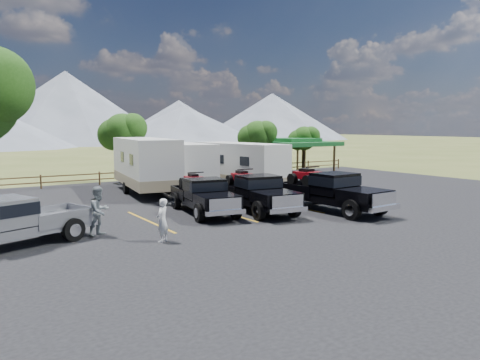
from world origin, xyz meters
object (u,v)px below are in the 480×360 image
person_b (99,211)px  rig_left (203,194)px  pickup_silver (10,222)px  person_a (162,220)px  rig_center (256,192)px  rig_right (331,190)px  trailer_left (146,165)px  trailer_center (181,166)px  trailer_right (240,166)px  pavilion (294,143)px

person_b → rig_left: bearing=-12.2°
pickup_silver → person_a: 5.27m
rig_center → person_a: bearing=-145.9°
rig_center → rig_right: size_ratio=0.96×
rig_right → trailer_left: 12.22m
rig_center → pickup_silver: bearing=-166.8°
rig_right → trailer_left: trailer_left is taller
rig_center → rig_left: bearing=166.4°
trailer_left → trailer_center: (2.48, 0.09, -0.17)m
rig_center → trailer_center: bearing=96.2°
pickup_silver → rig_left: bearing=83.7°
trailer_left → person_a: bearing=-100.6°
rig_center → rig_right: bearing=-23.5°
rig_right → trailer_right: (0.29, 8.83, 0.60)m
rig_right → trailer_right: size_ratio=0.72×
rig_right → rig_left: bearing=149.8°
rig_right → person_a: (-9.70, -1.31, -0.23)m
trailer_center → pickup_silver: (-11.48, -10.16, -0.72)m
trailer_center → rig_left: bearing=-103.3°
pickup_silver → person_b: 3.16m
pickup_silver → trailer_left: bearing=118.6°
person_b → pickup_silver: bearing=150.9°
person_a → trailer_left: bearing=-146.6°
trailer_left → trailer_center: 2.49m
trailer_left → trailer_right: bearing=-11.0°
rig_center → person_a: (-6.46, -3.25, -0.18)m
pavilion → trailer_left: (-15.81, -4.52, -0.93)m
pavilion → trailer_center: pavilion is taller
pavilion → rig_left: pavilion is taller
rig_left → trailer_right: 8.48m
rig_right → person_a: rig_right is taller
trailer_right → trailer_left: bearing=154.1°
trailer_left → pickup_silver: 13.53m
trailer_center → person_a: trailer_center is taller
trailer_right → person_b: 14.10m
rig_left → trailer_center: (2.67, 8.07, 0.72)m
trailer_right → rig_center: bearing=-123.7°
trailer_right → person_b: (-11.66, -7.90, -0.67)m
rig_right → trailer_right: bearing=84.8°
pavilion → trailer_right: 12.00m
trailer_left → person_b: trailer_left is taller
pavilion → person_a: 26.11m
rig_left → pickup_silver: rig_left is taller
rig_left → trailer_center: bearing=80.9°
pavilion → person_a: size_ratio=3.84×
trailer_left → trailer_right: (5.82, -2.04, -0.18)m
pavilion → rig_center: bearing=-135.1°
trailer_right → rig_right: bearing=-98.4°
pavilion → rig_left: (-15.99, -12.50, -1.82)m
person_a → person_b: size_ratio=0.83×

